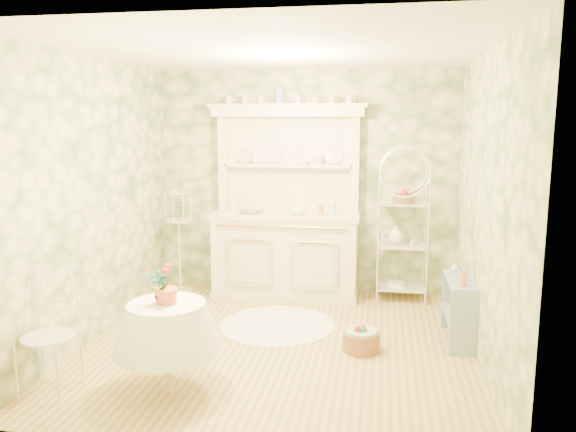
% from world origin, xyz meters
% --- Properties ---
extents(floor, '(3.60, 3.60, 0.00)m').
position_xyz_m(floor, '(0.00, 0.00, 0.00)').
color(floor, tan).
rests_on(floor, ground).
extents(ceiling, '(3.60, 3.60, 0.00)m').
position_xyz_m(ceiling, '(0.00, 0.00, 2.70)').
color(ceiling, white).
rests_on(ceiling, floor).
extents(wall_left, '(3.60, 3.60, 0.00)m').
position_xyz_m(wall_left, '(-1.80, 0.00, 1.35)').
color(wall_left, beige).
rests_on(wall_left, floor).
extents(wall_right, '(3.60, 3.60, 0.00)m').
position_xyz_m(wall_right, '(1.80, 0.00, 1.35)').
color(wall_right, beige).
rests_on(wall_right, floor).
extents(wall_back, '(3.60, 3.60, 0.00)m').
position_xyz_m(wall_back, '(0.00, 1.80, 1.35)').
color(wall_back, beige).
rests_on(wall_back, floor).
extents(wall_front, '(3.60, 3.60, 0.00)m').
position_xyz_m(wall_front, '(0.00, -1.80, 1.35)').
color(wall_front, beige).
rests_on(wall_front, floor).
extents(kitchen_dresser, '(1.87, 0.61, 2.29)m').
position_xyz_m(kitchen_dresser, '(-0.20, 1.52, 1.15)').
color(kitchen_dresser, white).
rests_on(kitchen_dresser, floor).
extents(bakers_rack, '(0.61, 0.43, 1.93)m').
position_xyz_m(bakers_rack, '(1.17, 1.59, 0.97)').
color(bakers_rack, white).
rests_on(bakers_rack, floor).
extents(side_shelf, '(0.31, 0.71, 0.59)m').
position_xyz_m(side_shelf, '(1.68, 0.36, 0.30)').
color(side_shelf, '#89A2B3').
rests_on(side_shelf, floor).
extents(round_table, '(0.69, 0.69, 0.72)m').
position_xyz_m(round_table, '(-0.68, -1.06, 0.36)').
color(round_table, white).
rests_on(round_table, floor).
extents(cafe_chair, '(0.51, 0.51, 0.91)m').
position_xyz_m(cafe_chair, '(-1.58, -1.23, 0.45)').
color(cafe_chair, white).
rests_on(cafe_chair, floor).
extents(birdcage_stand, '(0.32, 0.32, 1.35)m').
position_xyz_m(birdcage_stand, '(-1.49, 1.38, 0.67)').
color(birdcage_stand, white).
rests_on(birdcage_stand, floor).
extents(floor_basket, '(0.38, 0.38, 0.20)m').
position_xyz_m(floor_basket, '(0.77, -0.02, 0.10)').
color(floor_basket, '#95633E').
rests_on(floor_basket, floor).
extents(lace_rug, '(1.45, 1.45, 0.01)m').
position_xyz_m(lace_rug, '(-0.11, 0.49, 0.00)').
color(lace_rug, white).
rests_on(lace_rug, floor).
extents(bowl_floral, '(0.36, 0.36, 0.07)m').
position_xyz_m(bowl_floral, '(-0.61, 1.46, 1.02)').
color(bowl_floral, white).
rests_on(bowl_floral, kitchen_dresser).
extents(bowl_white, '(0.26, 0.26, 0.07)m').
position_xyz_m(bowl_white, '(-0.05, 1.45, 1.02)').
color(bowl_white, white).
rests_on(bowl_white, kitchen_dresser).
extents(cup_left, '(0.14, 0.14, 0.09)m').
position_xyz_m(cup_left, '(-0.59, 1.68, 1.61)').
color(cup_left, white).
rests_on(cup_left, kitchen_dresser).
extents(cup_right, '(0.12, 0.12, 0.10)m').
position_xyz_m(cup_right, '(0.18, 1.68, 1.61)').
color(cup_right, white).
rests_on(cup_right, kitchen_dresser).
extents(potted_geranium, '(0.17, 0.14, 0.27)m').
position_xyz_m(potted_geranium, '(-0.72, -1.09, 0.85)').
color(potted_geranium, '#3F7238').
rests_on(potted_geranium, round_table).
extents(bottle_amber, '(0.07, 0.07, 0.16)m').
position_xyz_m(bottle_amber, '(1.67, 0.14, 0.68)').
color(bottle_amber, '#CF8347').
rests_on(bottle_amber, side_shelf).
extents(bottle_blue, '(0.07, 0.07, 0.11)m').
position_xyz_m(bottle_blue, '(1.68, 0.39, 0.65)').
color(bottle_blue, '#7F97D4').
rests_on(bottle_blue, side_shelf).
extents(bottle_glass, '(0.08, 0.08, 0.10)m').
position_xyz_m(bottle_glass, '(1.66, 0.61, 0.65)').
color(bottle_glass, silver).
rests_on(bottle_glass, side_shelf).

